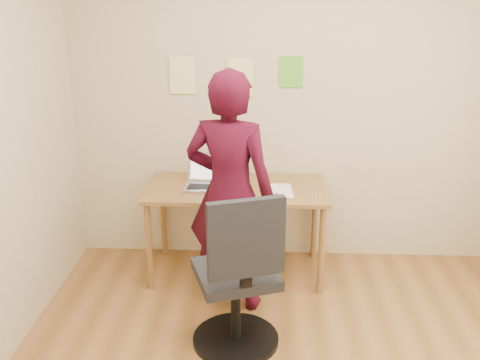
{
  "coord_description": "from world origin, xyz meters",
  "views": [
    {
      "loc": [
        -0.17,
        -2.54,
        2.16
      ],
      "look_at": [
        -0.33,
        0.95,
        0.95
      ],
      "focal_mm": 40.0,
      "sensor_mm": 36.0,
      "label": 1
    }
  ],
  "objects_px": {
    "desk": "(237,198)",
    "office_chair": "(239,284)",
    "phone": "(278,197)",
    "person": "(230,193)",
    "laptop": "(207,180)"
  },
  "relations": [
    {
      "from": "phone",
      "to": "laptop",
      "type": "bearing_deg",
      "value": 130.21
    },
    {
      "from": "laptop",
      "to": "person",
      "type": "bearing_deg",
      "value": -60.54
    },
    {
      "from": "office_chair",
      "to": "person",
      "type": "xyz_separation_m",
      "value": [
        -0.09,
        0.56,
        0.4
      ]
    },
    {
      "from": "desk",
      "to": "phone",
      "type": "bearing_deg",
      "value": -33.69
    },
    {
      "from": "laptop",
      "to": "office_chair",
      "type": "xyz_separation_m",
      "value": [
        0.3,
        -1.02,
        -0.33
      ]
    },
    {
      "from": "laptop",
      "to": "person",
      "type": "height_order",
      "value": "person"
    },
    {
      "from": "phone",
      "to": "person",
      "type": "distance_m",
      "value": 0.43
    },
    {
      "from": "phone",
      "to": "office_chair",
      "type": "distance_m",
      "value": 0.88
    },
    {
      "from": "desk",
      "to": "phone",
      "type": "height_order",
      "value": "phone"
    },
    {
      "from": "phone",
      "to": "office_chair",
      "type": "relative_size",
      "value": 0.13
    },
    {
      "from": "desk",
      "to": "office_chair",
      "type": "distance_m",
      "value": 1.03
    },
    {
      "from": "desk",
      "to": "person",
      "type": "bearing_deg",
      "value": -93.24
    },
    {
      "from": "desk",
      "to": "person",
      "type": "height_order",
      "value": "person"
    },
    {
      "from": "laptop",
      "to": "person",
      "type": "xyz_separation_m",
      "value": [
        0.21,
        -0.46,
        0.07
      ]
    },
    {
      "from": "phone",
      "to": "person",
      "type": "bearing_deg",
      "value": -172.57
    }
  ]
}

